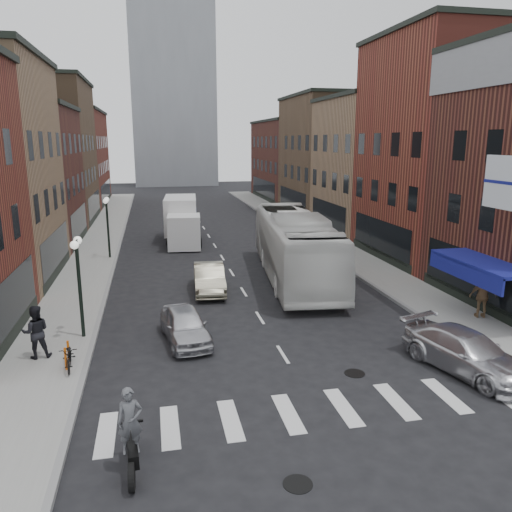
{
  "coord_description": "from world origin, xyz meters",
  "views": [
    {
      "loc": [
        -4.5,
        -15.61,
        7.76
      ],
      "look_at": [
        0.24,
        6.99,
        2.38
      ],
      "focal_mm": 35.0,
      "sensor_mm": 36.0,
      "label": 1
    }
  ],
  "objects_px": {
    "motorcycle_rider": "(131,433)",
    "bike_rack": "(67,355)",
    "sedan_left_far": "(209,278)",
    "streetlamp_far": "(107,216)",
    "ped_left_solo": "(36,332)",
    "streetlamp_near": "(78,269)",
    "parked_bicycle": "(69,356)",
    "curb_car": "(466,352)",
    "box_truck": "(182,221)",
    "ped_right_b": "(483,296)",
    "sedan_left_near": "(185,325)",
    "transit_bus": "(295,246)"
  },
  "relations": [
    {
      "from": "motorcycle_rider",
      "to": "sedan_left_near",
      "type": "xyz_separation_m",
      "value": [
        1.79,
        7.73,
        -0.35
      ]
    },
    {
      "from": "parked_bicycle",
      "to": "ped_left_solo",
      "type": "bearing_deg",
      "value": 131.68
    },
    {
      "from": "transit_bus",
      "to": "ped_right_b",
      "type": "distance_m",
      "value": 10.4
    },
    {
      "from": "transit_bus",
      "to": "sedan_left_far",
      "type": "bearing_deg",
      "value": -155.47
    },
    {
      "from": "motorcycle_rider",
      "to": "bike_rack",
      "type": "bearing_deg",
      "value": 105.9
    },
    {
      "from": "sedan_left_near",
      "to": "curb_car",
      "type": "bearing_deg",
      "value": -33.97
    },
    {
      "from": "box_truck",
      "to": "curb_car",
      "type": "distance_m",
      "value": 25.65
    },
    {
      "from": "parked_bicycle",
      "to": "ped_right_b",
      "type": "relative_size",
      "value": 0.83
    },
    {
      "from": "sedan_left_near",
      "to": "transit_bus",
      "type": "bearing_deg",
      "value": 42.37
    },
    {
      "from": "sedan_left_far",
      "to": "parked_bicycle",
      "type": "distance_m",
      "value": 10.1
    },
    {
      "from": "box_truck",
      "to": "sedan_left_near",
      "type": "xyz_separation_m",
      "value": [
        -1.14,
        -19.73,
        -1.02
      ]
    },
    {
      "from": "box_truck",
      "to": "transit_bus",
      "type": "height_order",
      "value": "transit_bus"
    },
    {
      "from": "box_truck",
      "to": "transit_bus",
      "type": "xyz_separation_m",
      "value": [
        5.66,
        -11.65,
        0.2
      ]
    },
    {
      "from": "curb_car",
      "to": "ped_right_b",
      "type": "xyz_separation_m",
      "value": [
        3.67,
        4.3,
        0.43
      ]
    },
    {
      "from": "bike_rack",
      "to": "streetlamp_far",
      "type": "bearing_deg",
      "value": 89.31
    },
    {
      "from": "streetlamp_far",
      "to": "sedan_left_far",
      "type": "relative_size",
      "value": 0.94
    },
    {
      "from": "sedan_left_near",
      "to": "ped_left_solo",
      "type": "xyz_separation_m",
      "value": [
        -5.3,
        -0.74,
        0.45
      ]
    },
    {
      "from": "streetlamp_near",
      "to": "ped_right_b",
      "type": "bearing_deg",
      "value": -4.39
    },
    {
      "from": "box_truck",
      "to": "ped_right_b",
      "type": "xyz_separation_m",
      "value": [
        11.78,
        -20.02,
        -0.57
      ]
    },
    {
      "from": "box_truck",
      "to": "parked_bicycle",
      "type": "relative_size",
      "value": 4.98
    },
    {
      "from": "parked_bicycle",
      "to": "ped_right_b",
      "type": "bearing_deg",
      "value": -0.92
    },
    {
      "from": "bike_rack",
      "to": "ped_right_b",
      "type": "height_order",
      "value": "ped_right_b"
    },
    {
      "from": "ped_right_b",
      "to": "ped_left_solo",
      "type": "bearing_deg",
      "value": 17.61
    },
    {
      "from": "parked_bicycle",
      "to": "curb_car",
      "type": "bearing_deg",
      "value": -17.8
    },
    {
      "from": "streetlamp_far",
      "to": "ped_left_solo",
      "type": "distance_m",
      "value": 15.9
    },
    {
      "from": "sedan_left_far",
      "to": "box_truck",
      "type": "bearing_deg",
      "value": 96.24
    },
    {
      "from": "ped_right_b",
      "to": "motorcycle_rider",
      "type": "bearing_deg",
      "value": 43.02
    },
    {
      "from": "box_truck",
      "to": "sedan_left_far",
      "type": "bearing_deg",
      "value": -82.94
    },
    {
      "from": "sedan_left_near",
      "to": "curb_car",
      "type": "distance_m",
      "value": 10.32
    },
    {
      "from": "streetlamp_far",
      "to": "curb_car",
      "type": "relative_size",
      "value": 0.86
    },
    {
      "from": "streetlamp_far",
      "to": "sedan_left_near",
      "type": "height_order",
      "value": "streetlamp_far"
    },
    {
      "from": "streetlamp_far",
      "to": "sedan_left_far",
      "type": "distance_m",
      "value": 10.5
    },
    {
      "from": "bike_rack",
      "to": "box_truck",
      "type": "height_order",
      "value": "box_truck"
    },
    {
      "from": "sedan_left_far",
      "to": "ped_right_b",
      "type": "relative_size",
      "value": 2.26
    },
    {
      "from": "ped_right_b",
      "to": "bike_rack",
      "type": "bearing_deg",
      "value": 20.91
    },
    {
      "from": "curb_car",
      "to": "ped_left_solo",
      "type": "relative_size",
      "value": 2.47
    },
    {
      "from": "sedan_left_near",
      "to": "bike_rack",
      "type": "bearing_deg",
      "value": -165.27
    },
    {
      "from": "parked_bicycle",
      "to": "ped_left_solo",
      "type": "xyz_separation_m",
      "value": [
        -1.25,
        1.13,
        0.55
      ]
    },
    {
      "from": "bike_rack",
      "to": "motorcycle_rider",
      "type": "bearing_deg",
      "value": -68.6
    },
    {
      "from": "ped_right_b",
      "to": "sedan_left_far",
      "type": "bearing_deg",
      "value": -14.74
    },
    {
      "from": "sedan_left_near",
      "to": "parked_bicycle",
      "type": "xyz_separation_m",
      "value": [
        -4.05,
        -1.87,
        -0.09
      ]
    },
    {
      "from": "sedan_left_far",
      "to": "parked_bicycle",
      "type": "relative_size",
      "value": 2.73
    },
    {
      "from": "box_truck",
      "to": "sedan_left_near",
      "type": "distance_m",
      "value": 19.79
    },
    {
      "from": "streetlamp_near",
      "to": "ped_right_b",
      "type": "height_order",
      "value": "streetlamp_near"
    },
    {
      "from": "streetlamp_near",
      "to": "motorcycle_rider",
      "type": "distance_m",
      "value": 9.19
    },
    {
      "from": "streetlamp_near",
      "to": "sedan_left_near",
      "type": "height_order",
      "value": "streetlamp_near"
    },
    {
      "from": "streetlamp_far",
      "to": "box_truck",
      "type": "xyz_separation_m",
      "value": [
        5.09,
        4.73,
        -1.22
      ]
    },
    {
      "from": "box_truck",
      "to": "ped_right_b",
      "type": "distance_m",
      "value": 23.24
    },
    {
      "from": "motorcycle_rider",
      "to": "ped_right_b",
      "type": "relative_size",
      "value": 1.12
    },
    {
      "from": "motorcycle_rider",
      "to": "sedan_left_far",
      "type": "xyz_separation_m",
      "value": [
        3.49,
        14.15,
        -0.3
      ]
    }
  ]
}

